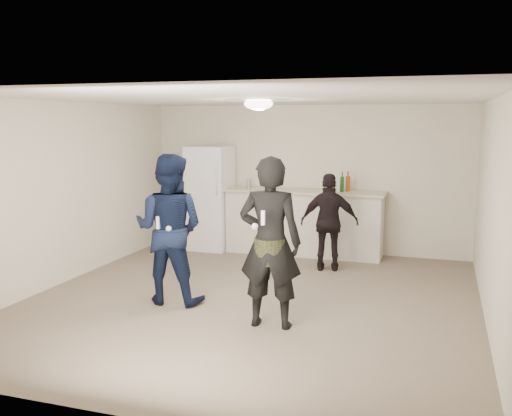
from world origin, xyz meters
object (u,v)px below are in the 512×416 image
(fridge, at_px, (210,198))
(spectator, at_px, (329,222))
(counter, at_px, (304,224))
(man, at_px, (169,229))
(woman, at_px, (270,242))
(shaker, at_px, (249,184))

(fridge, height_order, spectator, fridge)
(counter, relative_size, fridge, 1.44)
(fridge, relative_size, man, 0.97)
(counter, distance_m, fridge, 1.71)
(man, bearing_deg, counter, -111.87)
(counter, height_order, spectator, spectator)
(man, height_order, woman, woman)
(counter, xyz_separation_m, woman, (0.45, -3.44, 0.41))
(man, relative_size, woman, 0.98)
(fridge, relative_size, spectator, 1.23)
(counter, bearing_deg, spectator, -55.87)
(fridge, height_order, man, man)
(spectator, bearing_deg, man, 43.00)
(counter, bearing_deg, man, -108.03)
(counter, bearing_deg, fridge, -177.60)
(shaker, height_order, spectator, spectator)
(counter, bearing_deg, woman, -82.63)
(fridge, height_order, woman, woman)
(shaker, relative_size, spectator, 0.12)
(man, bearing_deg, fridge, -80.69)
(counter, distance_m, woman, 3.50)
(fridge, bearing_deg, man, -76.84)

